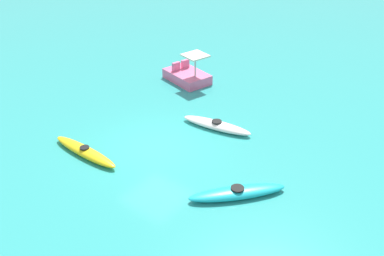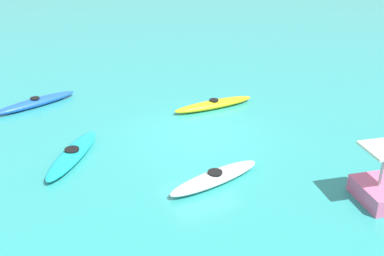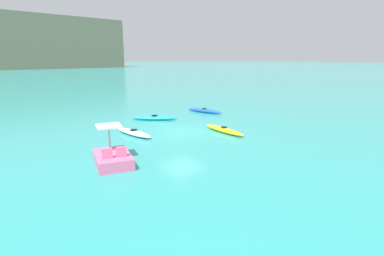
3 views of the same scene
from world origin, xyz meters
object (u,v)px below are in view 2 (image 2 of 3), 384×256
object	(u,v)px
kayak_cyan	(72,154)
kayak_white	(215,178)
kayak_yellow	(214,104)
kayak_blue	(35,102)

from	to	relation	value
kayak_cyan	kayak_white	xyz separation A→B (m)	(-3.44, -3.34, 0.00)
kayak_cyan	kayak_white	distance (m)	4.79
kayak_cyan	kayak_yellow	xyz separation A→B (m)	(1.51, -6.22, -0.00)
kayak_white	kayak_cyan	bearing A→B (deg)	44.19
kayak_cyan	kayak_white	size ratio (longest dim) A/B	0.95
kayak_yellow	kayak_white	bearing A→B (deg)	149.81
kayak_cyan	kayak_yellow	distance (m)	6.40
kayak_blue	kayak_white	bearing A→B (deg)	-158.00
kayak_blue	kayak_yellow	size ratio (longest dim) A/B	1.02
kayak_yellow	kayak_white	size ratio (longest dim) A/B	1.06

